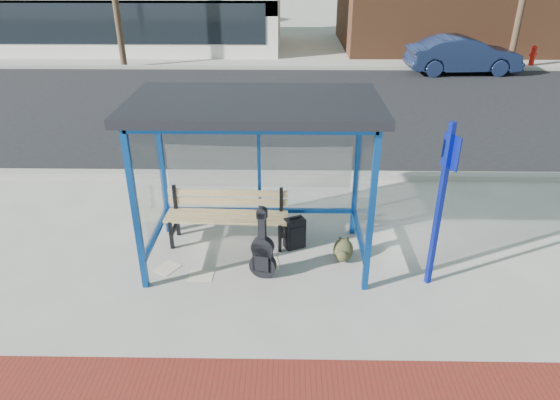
{
  "coord_description": "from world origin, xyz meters",
  "views": [
    {
      "loc": [
        0.44,
        -6.32,
        4.16
      ],
      "look_at": [
        0.33,
        0.2,
        0.87
      ],
      "focal_mm": 32.0,
      "sensor_mm": 36.0,
      "label": 1
    }
  ],
  "objects_px": {
    "guitar_bag": "(263,254)",
    "backpack": "(343,251)",
    "parked_car": "(463,55)",
    "bench": "(227,213)",
    "suitcase": "(294,233)",
    "fire_hydrant": "(533,55)"
  },
  "relations": [
    {
      "from": "parked_car",
      "to": "suitcase",
      "type": "bearing_deg",
      "value": 149.56
    },
    {
      "from": "suitcase",
      "to": "fire_hydrant",
      "type": "xyz_separation_m",
      "value": [
        9.55,
        13.69,
        0.17
      ]
    },
    {
      "from": "suitcase",
      "to": "fire_hydrant",
      "type": "bearing_deg",
      "value": 30.17
    },
    {
      "from": "suitcase",
      "to": "backpack",
      "type": "distance_m",
      "value": 0.81
    },
    {
      "from": "bench",
      "to": "fire_hydrant",
      "type": "relative_size",
      "value": 2.48
    },
    {
      "from": "bench",
      "to": "parked_car",
      "type": "xyz_separation_m",
      "value": [
        7.35,
        12.04,
        0.17
      ]
    },
    {
      "from": "parked_car",
      "to": "bench",
      "type": "bearing_deg",
      "value": 145.46
    },
    {
      "from": "guitar_bag",
      "to": "backpack",
      "type": "xyz_separation_m",
      "value": [
        1.17,
        0.43,
        -0.21
      ]
    },
    {
      "from": "suitcase",
      "to": "backpack",
      "type": "bearing_deg",
      "value": -51.66
    },
    {
      "from": "suitcase",
      "to": "parked_car",
      "type": "relative_size",
      "value": 0.13
    },
    {
      "from": "guitar_bag",
      "to": "backpack",
      "type": "height_order",
      "value": "guitar_bag"
    },
    {
      "from": "backpack",
      "to": "parked_car",
      "type": "relative_size",
      "value": 0.09
    },
    {
      "from": "guitar_bag",
      "to": "suitcase",
      "type": "relative_size",
      "value": 1.94
    },
    {
      "from": "guitar_bag",
      "to": "backpack",
      "type": "distance_m",
      "value": 1.26
    },
    {
      "from": "bench",
      "to": "guitar_bag",
      "type": "xyz_separation_m",
      "value": [
        0.6,
        -0.96,
        -0.12
      ]
    },
    {
      "from": "guitar_bag",
      "to": "suitcase",
      "type": "bearing_deg",
      "value": 72.62
    },
    {
      "from": "bench",
      "to": "fire_hydrant",
      "type": "height_order",
      "value": "bench"
    },
    {
      "from": "suitcase",
      "to": "parked_car",
      "type": "xyz_separation_m",
      "value": [
        6.3,
        12.2,
        0.42
      ]
    },
    {
      "from": "bench",
      "to": "fire_hydrant",
      "type": "xyz_separation_m",
      "value": [
        10.6,
        13.52,
        -0.09
      ]
    },
    {
      "from": "bench",
      "to": "parked_car",
      "type": "height_order",
      "value": "parked_car"
    },
    {
      "from": "suitcase",
      "to": "fire_hydrant",
      "type": "distance_m",
      "value": 16.69
    },
    {
      "from": "suitcase",
      "to": "backpack",
      "type": "xyz_separation_m",
      "value": [
        0.72,
        -0.36,
        -0.08
      ]
    }
  ]
}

